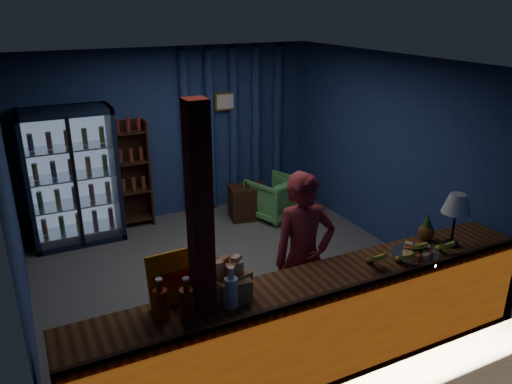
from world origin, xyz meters
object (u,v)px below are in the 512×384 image
(shopkeeper, at_px, (304,258))
(table_lamp, at_px, (457,206))
(pastry_tray, at_px, (417,253))
(green_chair, at_px, (274,198))

(shopkeeper, bearing_deg, table_lamp, -14.06)
(shopkeeper, height_order, pastry_tray, shopkeeper)
(shopkeeper, xyz_separation_m, pastry_tray, (0.90, -0.58, 0.11))
(shopkeeper, relative_size, green_chair, 2.41)
(green_chair, distance_m, table_lamp, 3.46)
(shopkeeper, xyz_separation_m, table_lamp, (1.35, -0.56, 0.51))
(table_lamp, bearing_deg, green_chair, 93.32)
(green_chair, bearing_deg, shopkeeper, 47.79)
(table_lamp, bearing_deg, pastry_tray, -178.05)
(green_chair, height_order, table_lamp, table_lamp)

